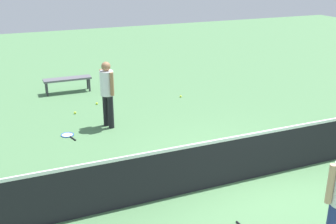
# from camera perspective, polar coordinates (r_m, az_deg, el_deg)

# --- Properties ---
(ground_plane) EXTENTS (40.00, 40.00, 0.00)m
(ground_plane) POSITION_cam_1_polar(r_m,az_deg,el_deg) (8.17, 10.84, -9.27)
(ground_plane) COLOR #4C7A4C
(court_net) EXTENTS (10.09, 0.09, 1.07)m
(court_net) POSITION_cam_1_polar(r_m,az_deg,el_deg) (7.94, 11.08, -6.12)
(court_net) COLOR #4C4C51
(court_net) RESTS_ON ground_plane
(player_near_side) EXTENTS (0.44, 0.52, 1.70)m
(player_near_side) POSITION_cam_1_polar(r_m,az_deg,el_deg) (10.25, -8.52, 3.21)
(player_near_side) COLOR black
(player_near_side) RESTS_ON ground_plane
(tennis_racket_near_player) EXTENTS (0.39, 0.61, 0.03)m
(tennis_racket_near_player) POSITION_cam_1_polar(r_m,az_deg,el_deg) (10.23, -13.84, -3.17)
(tennis_racket_near_player) COLOR blue
(tennis_racket_near_player) RESTS_ON ground_plane
(tennis_ball_near_player) EXTENTS (0.07, 0.07, 0.07)m
(tennis_ball_near_player) POSITION_cam_1_polar(r_m,az_deg,el_deg) (12.26, -9.94, 1.19)
(tennis_ball_near_player) COLOR #C6E033
(tennis_ball_near_player) RESTS_ON ground_plane
(tennis_ball_by_net) EXTENTS (0.07, 0.07, 0.07)m
(tennis_ball_by_net) POSITION_cam_1_polar(r_m,az_deg,el_deg) (11.62, -12.90, -0.11)
(tennis_ball_by_net) COLOR #C6E033
(tennis_ball_by_net) RESTS_ON ground_plane
(tennis_ball_midcourt) EXTENTS (0.07, 0.07, 0.07)m
(tennis_ball_midcourt) POSITION_cam_1_polar(r_m,az_deg,el_deg) (8.66, 2.02, -6.85)
(tennis_ball_midcourt) COLOR #C6E033
(tennis_ball_midcourt) RESTS_ON ground_plane
(tennis_ball_baseline) EXTENTS (0.07, 0.07, 0.07)m
(tennis_ball_baseline) POSITION_cam_1_polar(r_m,az_deg,el_deg) (12.72, 1.79, 2.21)
(tennis_ball_baseline) COLOR #C6E033
(tennis_ball_baseline) RESTS_ON ground_plane
(tennis_ball_stray_left) EXTENTS (0.07, 0.07, 0.07)m
(tennis_ball_stray_left) POSITION_cam_1_polar(r_m,az_deg,el_deg) (8.38, -4.79, -7.91)
(tennis_ball_stray_left) COLOR #C6E033
(tennis_ball_stray_left) RESTS_ON ground_plane
(tennis_ball_stray_right) EXTENTS (0.07, 0.07, 0.07)m
(tennis_ball_stray_right) POSITION_cam_1_polar(r_m,az_deg,el_deg) (8.60, -10.35, -7.40)
(tennis_ball_stray_right) COLOR #C6E033
(tennis_ball_stray_right) RESTS_ON ground_plane
(courtside_bench) EXTENTS (1.50, 0.41, 0.48)m
(courtside_bench) POSITION_cam_1_polar(r_m,az_deg,el_deg) (13.50, -13.91, 4.38)
(courtside_bench) COLOR #595960
(courtside_bench) RESTS_ON ground_plane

